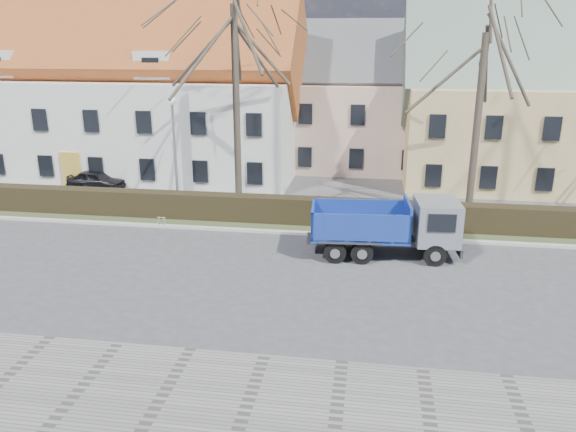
% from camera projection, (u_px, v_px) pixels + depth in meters
% --- Properties ---
extents(ground, '(120.00, 120.00, 0.00)m').
position_uv_depth(ground, '(238.00, 270.00, 22.15)').
color(ground, '#434345').
extents(sidewalk_near, '(80.00, 5.00, 0.08)m').
position_uv_depth(sidewalk_near, '(160.00, 401.00, 14.14)').
color(sidewalk_near, gray).
rests_on(sidewalk_near, ground).
extents(curb_far, '(80.00, 0.30, 0.12)m').
position_uv_depth(curb_far, '(261.00, 231.00, 26.47)').
color(curb_far, '#B0ADA1').
rests_on(curb_far, ground).
extents(grass_strip, '(80.00, 3.00, 0.10)m').
position_uv_depth(grass_strip, '(267.00, 221.00, 27.98)').
color(grass_strip, '#3A4627').
rests_on(grass_strip, ground).
extents(hedge, '(60.00, 0.90, 1.30)m').
position_uv_depth(hedge, '(267.00, 210.00, 27.60)').
color(hedge, black).
rests_on(hedge, ground).
extents(building_white, '(26.80, 10.80, 9.50)m').
position_uv_depth(building_white, '(103.00, 100.00, 37.63)').
color(building_white, silver).
rests_on(building_white, ground).
extents(building_pink, '(10.80, 8.80, 8.00)m').
position_uv_depth(building_pink, '(360.00, 109.00, 39.19)').
color(building_pink, tan).
rests_on(building_pink, ground).
extents(building_yellow, '(18.80, 10.80, 8.50)m').
position_uv_depth(building_yellow, '(554.00, 114.00, 34.56)').
color(building_yellow, tan).
rests_on(building_yellow, ground).
extents(tree_1, '(9.20, 9.20, 12.65)m').
position_uv_depth(tree_1, '(236.00, 88.00, 28.51)').
color(tree_1, '#3B3329').
rests_on(tree_1, ground).
extents(tree_2, '(8.00, 8.00, 11.00)m').
position_uv_depth(tree_2, '(479.00, 109.00, 27.04)').
color(tree_2, '#3B3329').
rests_on(tree_2, ground).
extents(dump_truck, '(6.52, 2.84, 2.54)m').
position_uv_depth(dump_truck, '(379.00, 227.00, 23.31)').
color(dump_truck, navy).
rests_on(dump_truck, ground).
extents(streetlight, '(0.47, 0.47, 6.05)m').
position_uv_depth(streetlight, '(175.00, 156.00, 28.52)').
color(streetlight, gray).
rests_on(streetlight, ground).
extents(cart_frame, '(0.62, 0.38, 0.55)m').
position_uv_depth(cart_frame, '(158.00, 221.00, 27.21)').
color(cart_frame, silver).
rests_on(cart_frame, ground).
extents(parked_car_a, '(3.56, 1.55, 1.20)m').
position_uv_depth(parked_car_a, '(97.00, 180.00, 33.67)').
color(parked_car_a, black).
rests_on(parked_car_a, ground).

